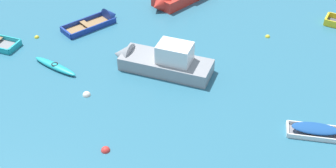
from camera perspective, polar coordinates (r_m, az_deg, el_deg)
motor_launch_grey_far_left at (r=27.22m, az=-1.19°, el=3.10°), size 6.58×4.32×2.41m
rowboat_deep_blue_cluster_outer at (r=33.00m, az=-8.46°, el=8.33°), size 4.32×3.71×1.39m
rowboat_white_back_row_center at (r=24.22m, az=19.76°, el=-5.89°), size 3.31×1.76×0.98m
kayak_turquoise_center at (r=28.47m, az=-14.49°, el=2.28°), size 3.10×2.61×0.33m
mooring_buoy_near_foreground at (r=25.91m, az=-10.54°, el=-1.43°), size 0.47×0.47×0.47m
mooring_buoy_outer_edge at (r=32.10m, az=-16.69°, el=5.81°), size 0.34×0.34×0.34m
mooring_buoy_trailing at (r=31.61m, az=12.82°, el=5.99°), size 0.34×0.34×0.34m
mooring_buoy_central at (r=22.41m, az=-8.12°, el=-8.57°), size 0.46×0.46×0.46m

